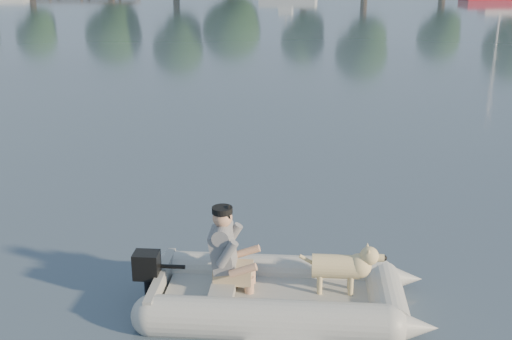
# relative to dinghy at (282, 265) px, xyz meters

# --- Properties ---
(water) EXTENTS (160.00, 160.00, 0.00)m
(water) POSITION_rel_dinghy_xyz_m (-0.82, 0.54, -0.50)
(water) COLOR slate
(water) RESTS_ON ground
(dinghy) EXTENTS (4.05, 2.69, 1.21)m
(dinghy) POSITION_rel_dinghy_xyz_m (0.00, 0.00, 0.00)
(dinghy) COLOR #A1A19C
(dinghy) RESTS_ON water
(man) EXTENTS (0.65, 0.56, 0.93)m
(man) POSITION_rel_dinghy_xyz_m (-0.61, 0.02, 0.17)
(man) COLOR slate
(man) RESTS_ON dinghy
(dog) EXTENTS (0.82, 0.32, 0.54)m
(dog) POSITION_rel_dinghy_xyz_m (0.56, 0.07, -0.06)
(dog) COLOR tan
(dog) RESTS_ON dinghy
(outboard_motor) EXTENTS (0.37, 0.27, 0.68)m
(outboard_motor) POSITION_rel_dinghy_xyz_m (-1.43, -0.06, -0.24)
(outboard_motor) COLOR black
(outboard_motor) RESTS_ON dinghy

